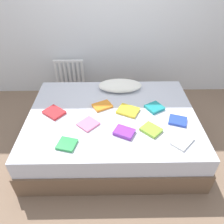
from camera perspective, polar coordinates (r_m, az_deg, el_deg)
ground_plane at (r=2.86m, az=0.02°, el=-8.21°), size 8.00×8.00×0.00m
back_wall at (r=3.39m, az=-0.40°, el=26.74°), size 6.00×0.10×2.80m
bed at (r=2.69m, az=0.02°, el=-4.57°), size 2.00×1.50×0.50m
radiator at (r=3.66m, az=-11.13°, el=9.64°), size 0.47×0.04×0.52m
pillow at (r=2.93m, az=2.15°, el=7.05°), size 0.59×0.33×0.11m
textbook_purple at (r=2.26m, az=3.27°, el=-5.33°), size 0.25×0.23×0.04m
textbook_teal at (r=2.63m, az=11.22°, el=1.17°), size 0.25×0.24×0.04m
textbook_pink at (r=2.37m, az=-6.32°, el=-3.17°), size 0.27×0.27×0.02m
textbook_green at (r=2.18m, az=-11.87°, el=-8.36°), size 0.21×0.21×0.03m
textbook_lime at (r=2.32m, az=10.34°, el=-4.65°), size 0.25×0.25×0.03m
textbook_red at (r=2.60m, az=-15.11°, el=-0.08°), size 0.29×0.28×0.03m
textbook_white at (r=2.28m, az=18.15°, el=-7.39°), size 0.27×0.27×0.02m
textbook_yellow at (r=2.54m, az=4.29°, el=0.36°), size 0.30×0.28×0.03m
textbook_blue at (r=2.51m, az=17.04°, el=-2.20°), size 0.24×0.22×0.03m
textbook_orange at (r=2.62m, az=-2.59°, el=1.66°), size 0.27×0.24×0.03m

